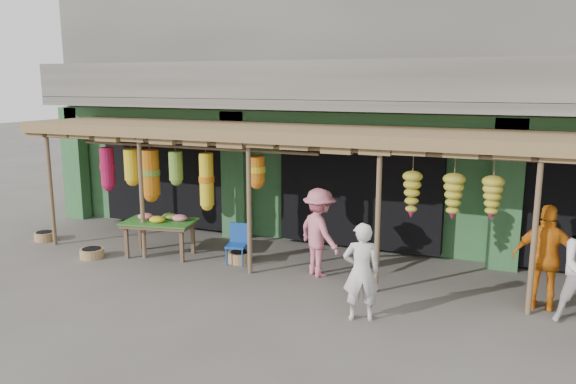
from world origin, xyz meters
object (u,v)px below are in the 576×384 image
at_px(flower_table, 161,223).
at_px(blue_chair, 238,241).
at_px(person_shopper, 319,232).
at_px(person_front, 361,272).
at_px(person_vendor, 546,258).

distance_m(flower_table, blue_chair, 1.77).
height_order(blue_chair, person_shopper, person_shopper).
bearing_deg(person_shopper, person_front, 163.70).
distance_m(flower_table, person_shopper, 3.53).
xyz_separation_m(flower_table, person_shopper, (3.53, 0.16, 0.13)).
bearing_deg(person_vendor, person_shopper, 0.78).
xyz_separation_m(flower_table, blue_chair, (1.74, 0.19, -0.26)).
height_order(blue_chair, person_vendor, person_vendor).
relative_size(flower_table, person_front, 1.05).
height_order(flower_table, person_vendor, person_vendor).
bearing_deg(person_vendor, blue_chair, 0.95).
relative_size(flower_table, blue_chair, 1.99).
bearing_deg(person_shopper, blue_chair, 34.78).
bearing_deg(blue_chair, person_front, -40.76).
xyz_separation_m(flower_table, person_vendor, (7.47, 0.04, 0.15)).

